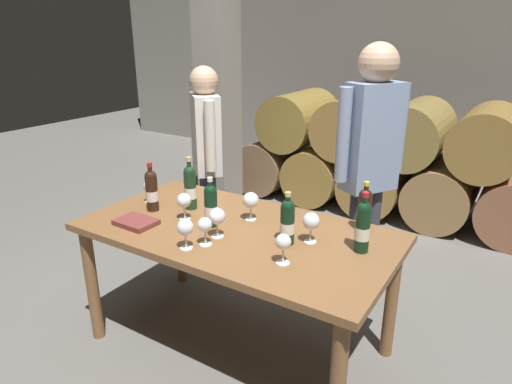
% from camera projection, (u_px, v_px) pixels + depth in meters
% --- Properties ---
extents(ground_plane, '(14.00, 14.00, 0.00)m').
position_uv_depth(ground_plane, '(238.00, 344.00, 2.67)').
color(ground_plane, '#66635E').
extents(cellar_back_wall, '(10.00, 0.24, 2.80)m').
position_uv_depth(cellar_back_wall, '(427.00, 62.00, 5.54)').
color(cellar_back_wall, gray).
rests_on(cellar_back_wall, ground_plane).
extents(barrel_stack, '(3.12, 0.90, 1.15)m').
position_uv_depth(barrel_stack, '(381.00, 158.00, 4.56)').
color(barrel_stack, '#7F6143').
rests_on(barrel_stack, ground_plane).
extents(stone_pillar, '(0.32, 0.32, 2.60)m').
position_uv_depth(stone_pillar, '(218.00, 84.00, 4.15)').
color(stone_pillar, gray).
rests_on(stone_pillar, ground_plane).
extents(dining_table, '(1.70, 0.90, 0.76)m').
position_uv_depth(dining_table, '(237.00, 244.00, 2.45)').
color(dining_table, brown).
rests_on(dining_table, ground_plane).
extents(wine_bottle_0, '(0.07, 0.07, 0.30)m').
position_uv_depth(wine_bottle_0, '(363.00, 226.00, 2.13)').
color(wine_bottle_0, black).
rests_on(wine_bottle_0, dining_table).
extents(wine_bottle_1, '(0.07, 0.07, 0.28)m').
position_uv_depth(wine_bottle_1, '(211.00, 205.00, 2.41)').
color(wine_bottle_1, black).
rests_on(wine_bottle_1, dining_table).
extents(wine_bottle_2, '(0.07, 0.07, 0.29)m').
position_uv_depth(wine_bottle_2, '(152.00, 190.00, 2.62)').
color(wine_bottle_2, black).
rests_on(wine_bottle_2, dining_table).
extents(wine_bottle_3, '(0.07, 0.07, 0.27)m').
position_uv_depth(wine_bottle_3, '(287.00, 221.00, 2.21)').
color(wine_bottle_3, black).
rests_on(wine_bottle_3, dining_table).
extents(wine_bottle_4, '(0.07, 0.07, 0.27)m').
position_uv_depth(wine_bottle_4, '(364.00, 209.00, 2.36)').
color(wine_bottle_4, black).
rests_on(wine_bottle_4, dining_table).
extents(wine_bottle_5, '(0.07, 0.07, 0.32)m').
position_uv_depth(wine_bottle_5, '(190.00, 187.00, 2.65)').
color(wine_bottle_5, '#19381E').
rests_on(wine_bottle_5, dining_table).
extents(wine_glass_0, '(0.07, 0.07, 0.15)m').
position_uv_depth(wine_glass_0, '(205.00, 226.00, 2.20)').
color(wine_glass_0, white).
rests_on(wine_glass_0, dining_table).
extents(wine_glass_1, '(0.08, 0.08, 0.16)m').
position_uv_depth(wine_glass_1, '(184.00, 201.00, 2.50)').
color(wine_glass_1, white).
rests_on(wine_glass_1, dining_table).
extents(wine_glass_2, '(0.09, 0.09, 0.16)m').
position_uv_depth(wine_glass_2, '(311.00, 222.00, 2.22)').
color(wine_glass_2, white).
rests_on(wine_glass_2, dining_table).
extents(wine_glass_3, '(0.08, 0.08, 0.16)m').
position_uv_depth(wine_glass_3, '(185.00, 228.00, 2.16)').
color(wine_glass_3, white).
rests_on(wine_glass_3, dining_table).
extents(wine_glass_4, '(0.07, 0.07, 0.14)m').
position_uv_depth(wine_glass_4, '(149.00, 187.00, 2.75)').
color(wine_glass_4, white).
rests_on(wine_glass_4, dining_table).
extents(wine_glass_5, '(0.07, 0.07, 0.15)m').
position_uv_depth(wine_glass_5, '(283.00, 243.00, 2.02)').
color(wine_glass_5, white).
rests_on(wine_glass_5, dining_table).
extents(wine_glass_6, '(0.09, 0.09, 0.16)m').
position_uv_depth(wine_glass_6, '(217.00, 217.00, 2.28)').
color(wine_glass_6, white).
rests_on(wine_glass_6, dining_table).
extents(wine_glass_7, '(0.09, 0.09, 0.16)m').
position_uv_depth(wine_glass_7, '(250.00, 201.00, 2.49)').
color(wine_glass_7, white).
rests_on(wine_glass_7, dining_table).
extents(tasting_notebook, '(0.22, 0.17, 0.03)m').
position_uv_depth(tasting_notebook, '(136.00, 222.00, 2.46)').
color(tasting_notebook, brown).
rests_on(tasting_notebook, dining_table).
extents(sommelier_presenting, '(0.32, 0.43, 1.72)m').
position_uv_depth(sommelier_presenting, '(370.00, 159.00, 2.68)').
color(sommelier_presenting, '#383842').
rests_on(sommelier_presenting, ground_plane).
extents(taster_seated_left, '(0.38, 0.36, 1.54)m').
position_uv_depth(taster_seated_left, '(207.00, 152.00, 3.31)').
color(taster_seated_left, '#383842').
rests_on(taster_seated_left, ground_plane).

